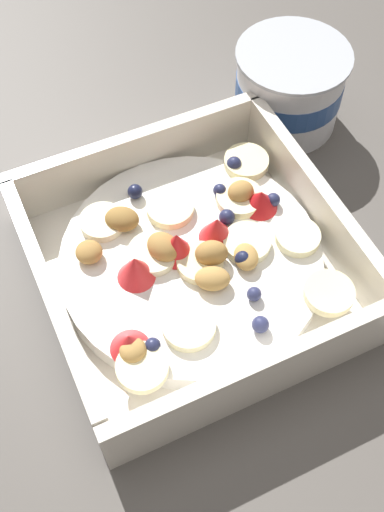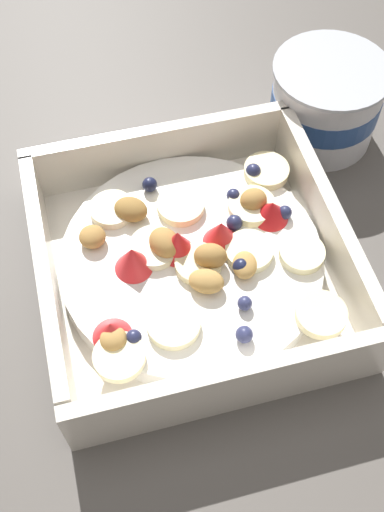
{
  "view_description": "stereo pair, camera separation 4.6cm",
  "coord_description": "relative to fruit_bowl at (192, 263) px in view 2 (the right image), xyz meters",
  "views": [
    {
      "loc": [
        -0.12,
        -0.23,
        0.41
      ],
      "look_at": [
        -0.01,
        -0.0,
        0.03
      ],
      "focal_mm": 44.2,
      "sensor_mm": 36.0,
      "label": 1
    },
    {
      "loc": [
        -0.07,
        -0.24,
        0.41
      ],
      "look_at": [
        -0.01,
        -0.0,
        0.03
      ],
      "focal_mm": 44.2,
      "sensor_mm": 36.0,
      "label": 2
    }
  ],
  "objects": [
    {
      "name": "ground_plane",
      "position": [
        0.01,
        0.0,
        -0.02
      ],
      "size": [
        2.4,
        2.4,
        0.0
      ],
      "primitive_type": "plane",
      "color": "#56514C"
    },
    {
      "name": "yogurt_cup",
      "position": [
        0.15,
        0.12,
        0.02
      ],
      "size": [
        0.1,
        0.1,
        0.07
      ],
      "color": "white",
      "rests_on": "ground"
    },
    {
      "name": "fruit_bowl",
      "position": [
        0.0,
        0.0,
        0.0
      ],
      "size": [
        0.22,
        0.22,
        0.06
      ],
      "color": "white",
      "rests_on": "ground"
    }
  ]
}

